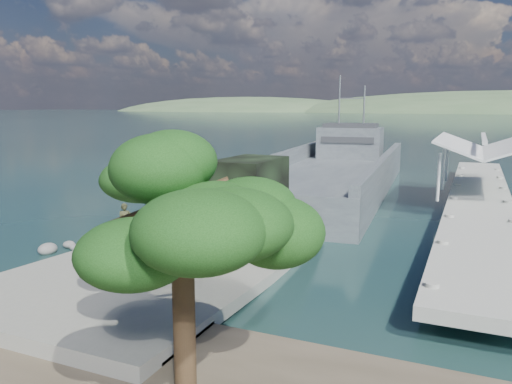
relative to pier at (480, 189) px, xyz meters
name	(u,v)px	position (x,y,z in m)	size (l,w,h in m)	color
ground	(182,264)	(-13.00, -18.77, -1.60)	(1400.00, 1400.00, 0.00)	#173939
boat_ramp	(170,265)	(-13.00, -19.77, -1.35)	(10.00, 18.00, 0.50)	gray
shoreline_rocks	(88,246)	(-19.20, -18.27, -1.60)	(3.20, 5.60, 0.90)	#5F5F5C
pier	(480,189)	(0.00, 0.00, 0.00)	(6.40, 44.00, 6.10)	#A7A69D
landing_craft	(329,181)	(-12.03, 3.72, -0.66)	(12.13, 39.12, 11.46)	#454A51
military_truck	(236,205)	(-11.12, -16.71, 1.02)	(3.24, 9.28, 4.26)	black
soldier	(126,230)	(-16.03, -19.04, -0.18)	(0.67, 0.44, 1.84)	#23331C
overhang_tree	(174,201)	(-7.31, -28.00, 3.51)	(7.02, 6.47, 6.38)	black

